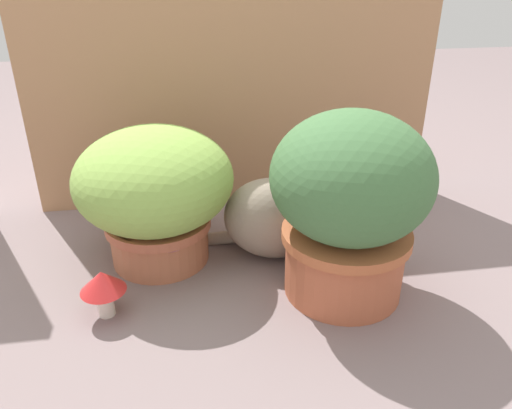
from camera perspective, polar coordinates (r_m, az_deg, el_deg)
The scene contains 7 objects.
ground_plane at distance 1.24m, azimuth -0.19°, elevation -9.32°, with size 6.00×6.00×0.00m, color slate.
cardboard_backdrop at distance 1.55m, azimuth -2.35°, elevation 13.81°, with size 1.23×0.03×0.77m, color tan.
grass_planter at distance 1.28m, azimuth -11.36°, elevation 1.60°, with size 0.39×0.39×0.36m.
leafy_planter at distance 1.13m, azimuth 10.53°, elevation 0.39°, with size 0.36×0.36×0.44m.
cat at distance 1.31m, azimuth 2.73°, elevation -1.14°, with size 0.37×0.23×0.32m.
mushroom_ornament_pink at distance 1.25m, azimuth -9.68°, elevation -4.63°, with size 0.07×0.07×0.13m.
mushroom_ornament_red at distance 1.16m, azimuth -16.98°, elevation -8.65°, with size 0.10×0.10×0.11m.
Camera 1 is at (-0.15, -0.99, 0.74)m, focal length 35.34 mm.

